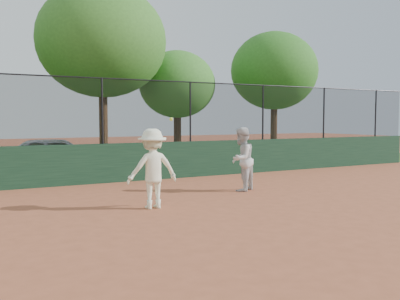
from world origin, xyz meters
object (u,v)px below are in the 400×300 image
parked_car (58,156)px  tree_4 (274,71)px  player_second (241,159)px  tree_2 (102,41)px  tree_3 (177,85)px  player_main (152,169)px

parked_car → tree_4: 12.41m
parked_car → tree_4: bearing=-66.4°
parked_car → player_second: size_ratio=2.31×
tree_2 → tree_4: bearing=0.4°
player_second → tree_4: 12.09m
tree_3 → tree_4: (5.21, -0.77, 0.84)m
tree_2 → tree_3: 4.27m
parked_car → tree_3: (6.29, 3.58, 2.91)m
tree_3 → tree_4: tree_4 is taller
player_second → tree_2: bearing=-112.8°
player_main → tree_3: (5.59, 10.35, 2.71)m
parked_car → player_second: player_second is taller
parked_car → tree_3: 7.80m
player_main → tree_4: size_ratio=0.31×
player_second → tree_3: (2.56, 9.33, 2.72)m
player_main → player_second: bearing=18.7°
player_second → tree_4: tree_4 is taller
player_main → tree_4: 14.86m
player_main → tree_4: (10.79, 9.58, 3.55)m
parked_car → tree_2: 5.81m
parked_car → player_main: 6.81m
parked_car → player_second: bearing=-137.2°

